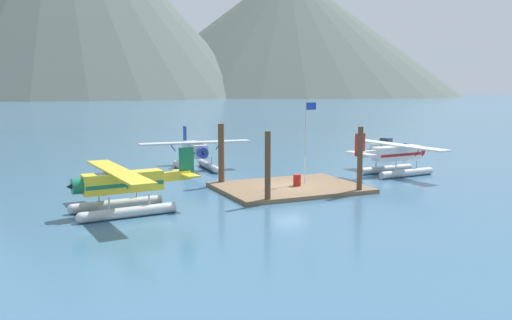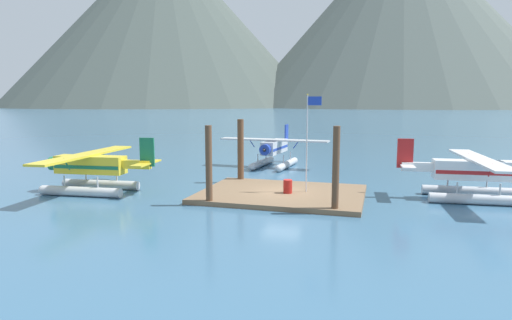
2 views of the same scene
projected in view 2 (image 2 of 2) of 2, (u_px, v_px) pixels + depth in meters
ground_plane at (282, 196)px, 28.52m from camera, size 1200.00×1200.00×0.00m
dock_platform at (282, 194)px, 28.50m from camera, size 10.57×8.02×0.30m
piling_near_left at (209, 166)px, 25.66m from camera, size 0.40×0.40×4.82m
piling_near_right at (336, 170)px, 23.79m from camera, size 0.39×0.39×4.89m
piling_far_left at (241, 151)px, 32.87m from camera, size 0.48×0.48×4.88m
flagpole at (309, 132)px, 27.87m from camera, size 0.95×0.10×6.40m
fuel_drum at (288, 186)px, 27.99m from camera, size 0.62×0.62×0.88m
mountain_ridge_centre_peak at (400, 16)px, 449.23m from camera, size 335.01×335.01×188.69m
mountain_ridge_east_peak at (165, 22)px, 475.96m from camera, size 339.72×339.72×185.76m
seaplane_yellow_port_aft at (90, 170)px, 29.47m from camera, size 7.96×10.49×3.84m
seaplane_silver_bow_left at (274, 151)px, 40.86m from camera, size 10.47×7.97×3.84m
seaplane_white_stbd_fwd at (474, 176)px, 27.17m from camera, size 7.97×10.48×3.84m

